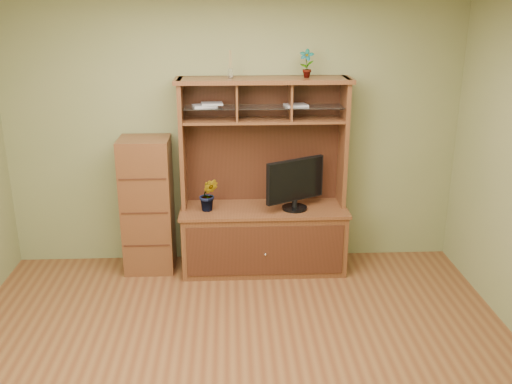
{
  "coord_description": "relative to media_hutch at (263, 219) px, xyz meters",
  "views": [
    {
      "loc": [
        -0.04,
        -3.55,
        2.59
      ],
      "look_at": [
        0.18,
        1.2,
        0.98
      ],
      "focal_mm": 40.0,
      "sensor_mm": 36.0,
      "label": 1
    }
  ],
  "objects": [
    {
      "name": "reed_diffuser",
      "position": [
        -0.31,
        0.08,
        1.48
      ],
      "size": [
        0.05,
        0.05,
        0.26
      ],
      "color": "silver",
      "rests_on": "media_hutch"
    },
    {
      "name": "top_plant",
      "position": [
        0.4,
        0.08,
        1.51
      ],
      "size": [
        0.16,
        0.13,
        0.26
      ],
      "primitive_type": "imported",
      "rotation": [
        0.0,
        0.0,
        -0.25
      ],
      "color": "#3D6623",
      "rests_on": "media_hutch"
    },
    {
      "name": "side_cabinet",
      "position": [
        -1.14,
        0.04,
        0.15
      ],
      "size": [
        0.48,
        0.44,
        1.35
      ],
      "color": "#4F2C16",
      "rests_on": "room"
    },
    {
      "name": "media_hutch",
      "position": [
        0.0,
        0.0,
        0.0
      ],
      "size": [
        1.66,
        0.61,
        1.9
      ],
      "color": "#4F2C16",
      "rests_on": "room"
    },
    {
      "name": "monitor",
      "position": [
        0.3,
        -0.08,
        0.39
      ],
      "size": [
        0.58,
        0.35,
        0.5
      ],
      "rotation": [
        0.0,
        0.0,
        0.5
      ],
      "color": "black",
      "rests_on": "media_hutch"
    },
    {
      "name": "orchid_plant",
      "position": [
        -0.54,
        -0.08,
        0.29
      ],
      "size": [
        0.19,
        0.16,
        0.33
      ],
      "primitive_type": "imported",
      "rotation": [
        0.0,
        0.0,
        -0.1
      ],
      "color": "#30561D",
      "rests_on": "media_hutch"
    },
    {
      "name": "room",
      "position": [
        -0.28,
        -1.73,
        0.83
      ],
      "size": [
        4.54,
        4.04,
        2.74
      ],
      "color": "brown",
      "rests_on": "ground"
    },
    {
      "name": "magazines",
      "position": [
        -0.25,
        0.08,
        1.13
      ],
      "size": [
        1.1,
        0.21,
        0.04
      ],
      "color": "#B0B0B5",
      "rests_on": "media_hutch"
    }
  ]
}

